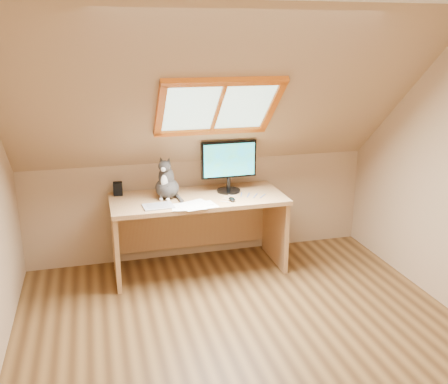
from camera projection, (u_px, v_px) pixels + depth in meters
name	position (u px, v px, depth m)	size (l,w,h in m)	color
ground	(254.00, 347.00, 3.66)	(3.50, 3.50, 0.00)	brown
room_shell	(262.00, 160.00, 3.15)	(3.52, 3.52, 2.41)	tan
desk	(197.00, 217.00, 4.82)	(1.63, 0.71, 0.74)	tan
monitor	(229.00, 163.00, 4.75)	(0.54, 0.23, 0.50)	black
cat	(167.00, 183.00, 4.61)	(0.30, 0.33, 0.40)	#3E3937
desk_speaker	(118.00, 189.00, 4.72)	(0.09, 0.09, 0.12)	black
graphics_tablet	(158.00, 206.00, 4.40)	(0.27, 0.19, 0.01)	#B2B2B7
mouse	(232.00, 199.00, 4.56)	(0.06, 0.10, 0.03)	black
papers	(197.00, 206.00, 4.43)	(0.35, 0.30, 0.01)	white
cables	(243.00, 197.00, 4.68)	(0.51, 0.26, 0.01)	silver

